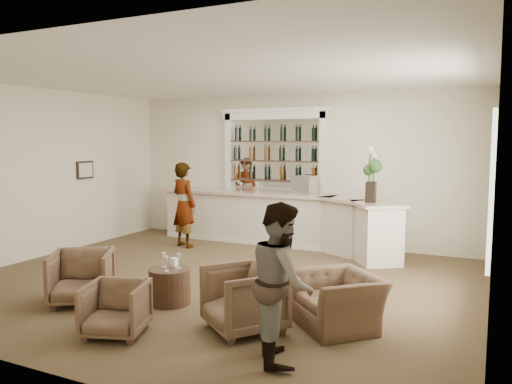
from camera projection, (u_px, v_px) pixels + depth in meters
ground at (217, 282)px, 8.11m from camera, size 8.00×8.00×0.00m
room_shell at (246, 137)px, 8.43m from camera, size 8.04×7.02×3.32m
bar_counter at (280, 220)px, 10.80m from camera, size 5.72×1.80×1.14m
back_bar_alcove at (274, 152)px, 11.17m from camera, size 2.64×0.25×3.00m
cocktail_table at (170, 286)px, 7.01m from camera, size 0.58×0.58×0.50m
sommelier at (184, 205)px, 10.68m from camera, size 0.77×0.63×1.82m
guest at (282, 282)px, 5.17m from camera, size 0.95×1.01×1.66m
armchair_left at (81, 277)px, 7.01m from camera, size 1.12×1.13×0.75m
armchair_center at (116, 309)px, 5.86m from camera, size 0.87×0.88×0.63m
armchair_right at (244, 299)px, 6.00m from camera, size 1.19×1.20×0.79m
armchair_far at (338, 301)px, 6.11m from camera, size 1.34×1.34×0.66m
espresso_machine at (304, 185)px, 10.58m from camera, size 0.52×0.47×0.40m
flower_vase at (371, 171)px, 9.19m from camera, size 0.27×0.27×1.02m
wine_glass_bar_left at (257, 187)px, 11.04m from camera, size 0.07×0.07×0.21m
wine_glass_bar_right at (241, 187)px, 11.12m from camera, size 0.07×0.07×0.21m
wine_glass_tbl_a at (164, 260)px, 7.05m from camera, size 0.07×0.07×0.21m
wine_glass_tbl_b at (179, 261)px, 7.00m from camera, size 0.07×0.07×0.21m
wine_glass_tbl_c at (166, 264)px, 6.83m from camera, size 0.07×0.07×0.21m
napkin_holder at (174, 262)px, 7.11m from camera, size 0.08×0.08×0.12m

